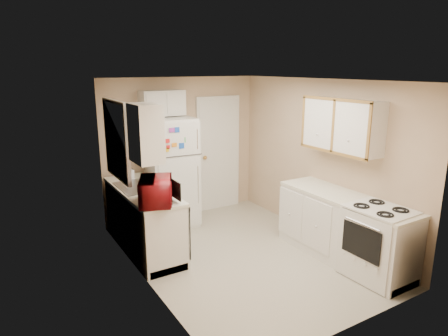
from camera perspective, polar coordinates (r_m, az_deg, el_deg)
floor at (r=5.74m, az=2.64°, el=-12.27°), size 3.80×3.80×0.00m
ceiling at (r=5.13m, az=2.95°, el=12.43°), size 3.80×3.80×0.00m
wall_left at (r=4.71m, az=-11.55°, el=-2.89°), size 3.80×3.80×0.00m
wall_right at (r=6.18m, az=13.64°, el=1.13°), size 3.80×3.80×0.00m
wall_back at (r=6.93m, az=-6.00°, el=2.86°), size 2.80×2.80×0.00m
wall_front at (r=3.96m, az=18.38°, el=-6.69°), size 2.80×2.80×0.00m
left_counter at (r=5.85m, az=-11.42°, el=-7.21°), size 0.60×1.80×0.90m
dishwasher at (r=5.41m, az=-6.33°, el=-8.34°), size 0.03×0.58×0.72m
sink at (r=5.85m, az=-12.12°, el=-2.99°), size 0.54×0.74×0.16m
microwave at (r=5.04m, az=-9.69°, el=-3.42°), size 0.66×0.53×0.39m
soap_bottle at (r=6.24m, az=-13.27°, el=-0.62°), size 0.11×0.11×0.21m
window_blinds at (r=5.60m, az=-15.03°, el=3.88°), size 0.10×0.98×1.08m
upper_cabinet_left at (r=4.82m, az=-11.11°, el=4.88°), size 0.30×0.45×0.70m
refrigerator at (r=6.57m, az=-7.60°, el=-0.58°), size 0.79×0.77×1.78m
cabinet_over_fridge at (r=6.52m, az=-8.83°, el=9.16°), size 0.70×0.30×0.40m
interior_door at (r=7.25m, az=-0.81°, el=2.00°), size 0.86×0.06×2.08m
right_counter at (r=5.67m, az=16.70°, el=-8.24°), size 0.60×2.00×0.90m
stove at (r=5.33m, az=21.02°, el=-10.16°), size 0.62×0.75×0.89m
upper_cabinet_right at (r=5.63m, az=16.47°, el=5.89°), size 0.30×1.20×0.70m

